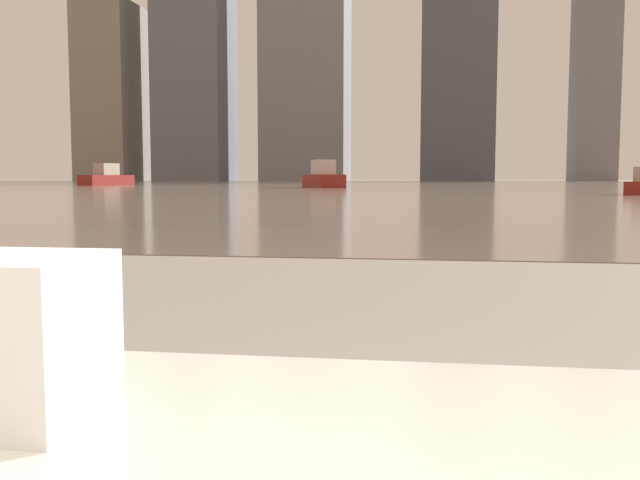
# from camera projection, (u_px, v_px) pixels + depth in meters

# --- Properties ---
(harbor_water) EXTENTS (180.00, 110.00, 0.01)m
(harbor_water) POSITION_uv_depth(u_px,v_px,m) (422.00, 185.00, 60.99)
(harbor_water) COLOR gray
(harbor_water) RESTS_ON ground_plane
(harbor_boat_0) EXTENTS (3.66, 5.36, 1.91)m
(harbor_boat_0) POSITION_uv_depth(u_px,v_px,m) (323.00, 178.00, 49.10)
(harbor_boat_0) COLOR maroon
(harbor_boat_0) RESTS_ON harbor_water
(harbor_boat_4) EXTENTS (3.29, 5.31, 1.88)m
(harbor_boat_4) POSITION_uv_depth(u_px,v_px,m) (107.00, 178.00, 61.05)
(harbor_boat_4) COLOR maroon
(harbor_boat_4) RESTS_ON harbor_water
(skyline_tower_0) EXTENTS (8.97, 13.06, 30.01)m
(skyline_tower_0) POSITION_uv_depth(u_px,v_px,m) (113.00, 93.00, 122.59)
(skyline_tower_0) COLOR gray
(skyline_tower_0) RESTS_ON ground_plane
(skyline_tower_2) EXTENTS (13.76, 11.72, 35.71)m
(skyline_tower_2) POSITION_uv_depth(u_px,v_px,m) (306.00, 72.00, 117.40)
(skyline_tower_2) COLOR slate
(skyline_tower_2) RESTS_ON ground_plane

